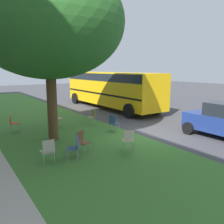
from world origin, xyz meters
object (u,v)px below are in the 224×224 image
street_tree (48,22)px  chair_0 (92,116)px  chair_1 (75,146)px  chair_3 (82,140)px  chair_5 (128,139)px  school_bus (111,87)px  chair_7 (48,150)px  chair_6 (114,122)px  chair_4 (13,122)px  chair_2 (60,117)px

street_tree → chair_0: (1.58, -2.90, -4.55)m
chair_1 → chair_3: bearing=-50.4°
chair_5 → school_bus: school_bus is taller
chair_7 → chair_1: bearing=-98.1°
chair_5 → chair_6: 2.97m
chair_0 → chair_6: (-2.03, -0.10, 0.00)m
street_tree → school_bus: street_tree is taller
chair_1 → school_bus: school_bus is taller
chair_5 → chair_3: bearing=61.3°
chair_0 → chair_5: bearing=167.1°
chair_0 → chair_6: size_ratio=1.00×
chair_4 → chair_5: same height
chair_1 → chair_6: 3.99m
chair_3 → chair_4: bearing=17.2°
chair_2 → chair_5: size_ratio=1.00×
chair_3 → chair_6: size_ratio=1.00×
chair_6 → street_tree: bearing=81.6°
chair_0 → chair_4: 4.20m
chair_2 → chair_5: 5.51m
street_tree → chair_0: bearing=-61.4°
chair_0 → chair_5: 4.87m
chair_2 → chair_7: bearing=154.0°
chair_5 → chair_0: bearing=-12.9°
street_tree → chair_3: street_tree is taller
chair_0 → chair_2: bearing=66.1°
chair_7 → chair_5: bearing=-100.3°
chair_0 → street_tree: bearing=118.6°
street_tree → chair_5: size_ratio=8.46×
chair_2 → chair_4: (0.13, 2.46, 0.00)m
chair_3 → chair_0: bearing=-34.0°
chair_3 → street_tree: bearing=6.6°
chair_1 → chair_3: (0.43, -0.52, 0.00)m
chair_4 → chair_0: bearing=-101.9°
street_tree → school_bus: bearing=-50.5°
chair_6 → school_bus: school_bus is taller
street_tree → school_bus: (5.78, -7.02, -3.31)m
chair_5 → chair_6: same height
chair_0 → chair_5: same height
street_tree → chair_0: 5.63m
chair_3 → chair_6: same height
street_tree → chair_3: size_ratio=8.46×
chair_1 → chair_4: bearing=10.4°
chair_3 → chair_1: bearing=129.6°
chair_1 → chair_5: same height
chair_1 → chair_6: size_ratio=1.00×
chair_3 → school_bus: (8.10, -6.75, 1.24)m
chair_0 → chair_1: 5.37m
chair_0 → chair_4: same height
chair_4 → chair_1: bearing=-169.6°
chair_4 → chair_5: bearing=-151.7°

